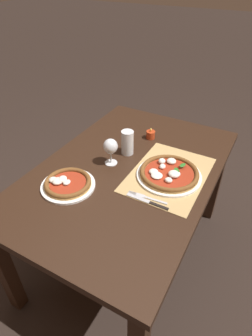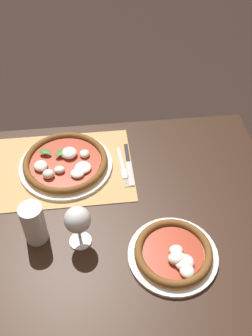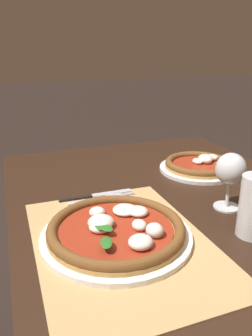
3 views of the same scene
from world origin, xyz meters
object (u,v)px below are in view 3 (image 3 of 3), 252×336
at_px(pizza_near, 117,230).
at_px(knife, 96,195).
at_px(fork, 102,198).
at_px(wine_glass, 231,172).
at_px(pizza_far, 199,165).

height_order(pizza_near, knife, pizza_near).
bearing_deg(fork, wine_glass, 61.13).
xyz_separation_m(pizza_near, knife, (-0.23, 0.02, -0.02)).
distance_m(pizza_far, wine_glass, 0.30).
bearing_deg(wine_glass, knife, -121.25).
bearing_deg(knife, pizza_near, -4.03).
distance_m(wine_glass, fork, 0.36).
height_order(pizza_far, wine_glass, wine_glass).
distance_m(pizza_near, fork, 0.21).
height_order(wine_glass, knife, wine_glass).
bearing_deg(knife, wine_glass, 58.75).
height_order(pizza_far, fork, pizza_far).
height_order(pizza_far, knife, pizza_far).
bearing_deg(pizza_near, fork, 172.46).
relative_size(wine_glass, knife, 0.72).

